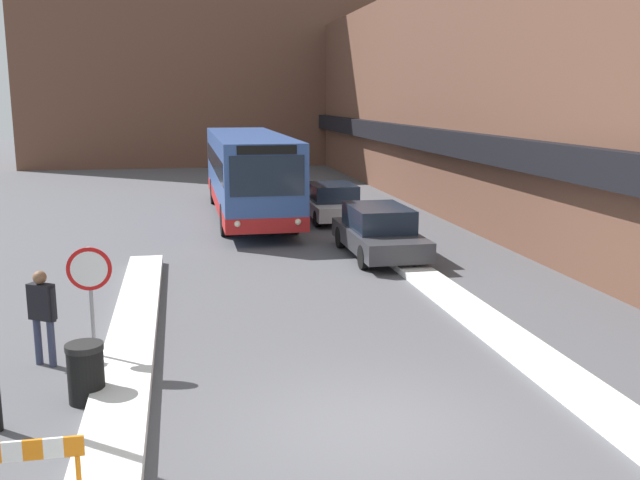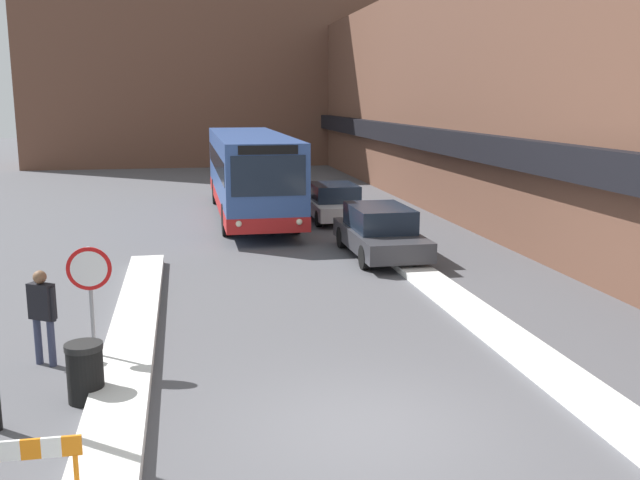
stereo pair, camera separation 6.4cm
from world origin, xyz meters
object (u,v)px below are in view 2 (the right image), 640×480
object	(u,v)px
city_bus	(250,172)
stop_sign	(90,281)
pedestrian	(42,309)
parked_car_middle	(334,202)
parked_car_front	(380,231)
construction_barricade	(32,461)
trash_bin	(85,372)

from	to	relation	value
city_bus	stop_sign	size ratio (longest dim) A/B	5.80
stop_sign	pedestrian	size ratio (longest dim) A/B	1.25
parked_car_middle	stop_sign	world-z (taller)	stop_sign
city_bus	pedestrian	distance (m)	16.28
stop_sign	parked_car_middle	bearing A→B (deg)	62.81
city_bus	parked_car_front	xyz separation A→B (m)	(3.11, -8.00, -1.03)
parked_car_middle	construction_barricade	size ratio (longest dim) A/B	3.83
trash_bin	construction_barricade	size ratio (longest dim) A/B	0.86
pedestrian	parked_car_front	bearing A→B (deg)	74.58
pedestrian	parked_car_middle	bearing A→B (deg)	92.12
parked_car_front	trash_bin	world-z (taller)	parked_car_front
parked_car_front	stop_sign	size ratio (longest dim) A/B	2.16
stop_sign	trash_bin	distance (m)	1.83
city_bus	parked_car_front	world-z (taller)	city_bus
stop_sign	pedestrian	bearing A→B (deg)	162.01
city_bus	trash_bin	distance (m)	17.74
pedestrian	construction_barricade	size ratio (longest dim) A/B	1.58
city_bus	construction_barricade	world-z (taller)	city_bus
parked_car_middle	pedestrian	distance (m)	16.28
parked_car_front	pedestrian	xyz separation A→B (m)	(-8.23, -7.43, 0.28)
city_bus	trash_bin	xyz separation A→B (m)	(-4.21, -17.19, -1.32)
parked_car_front	construction_barricade	distance (m)	14.43
parked_car_middle	pedestrian	world-z (taller)	pedestrian
construction_barricade	trash_bin	bearing A→B (deg)	86.87
city_bus	parked_car_front	size ratio (longest dim) A/B	2.68
trash_bin	parked_car_front	bearing A→B (deg)	51.46
pedestrian	city_bus	bearing A→B (deg)	104.14
parked_car_front	pedestrian	bearing A→B (deg)	-137.91
pedestrian	trash_bin	world-z (taller)	pedestrian
city_bus	construction_barricade	size ratio (longest dim) A/B	11.47
city_bus	stop_sign	distance (m)	16.28
parked_car_front	trash_bin	distance (m)	11.75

